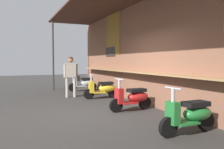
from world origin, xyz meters
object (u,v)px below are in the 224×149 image
at_px(scooter_silver, 84,83).
at_px(scooter_red, 133,98).
at_px(scooter_green, 191,115).
at_px(shopper_with_handbag, 71,73).
at_px(scooter_yellow, 103,89).

height_order(scooter_silver, scooter_red, same).
xyz_separation_m(scooter_silver, scooter_green, (7.41, 0.00, 0.00)).
relative_size(scooter_red, shopper_with_handbag, 0.85).
bearing_deg(shopper_with_handbag, scooter_green, -160.87).
distance_m(scooter_red, shopper_with_handbag, 3.50).
bearing_deg(scooter_yellow, scooter_green, 93.46).
bearing_deg(shopper_with_handbag, scooter_red, -153.40).
height_order(scooter_yellow, scooter_green, same).
bearing_deg(scooter_silver, scooter_red, 93.76).
height_order(scooter_yellow, scooter_red, same).
bearing_deg(shopper_with_handbag, scooter_silver, -23.71).
relative_size(scooter_yellow, shopper_with_handbag, 0.85).
xyz_separation_m(scooter_silver, scooter_yellow, (2.52, 0.00, 0.00)).
distance_m(scooter_yellow, scooter_red, 2.46).
relative_size(scooter_red, scooter_green, 1.00).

